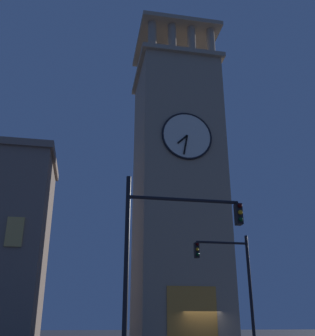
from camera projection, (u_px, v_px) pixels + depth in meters
clocktower at (177, 188)px, 30.82m from camera, size 6.81×7.11×28.26m
traffic_signal_near at (233, 277)px, 19.55m from camera, size 2.87×0.41×6.03m
traffic_signal_mid at (164, 244)px, 12.99m from camera, size 4.10×0.41×6.51m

